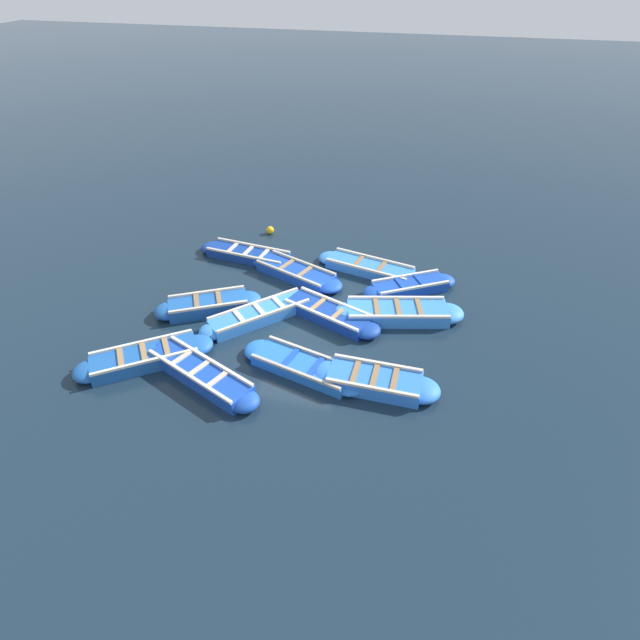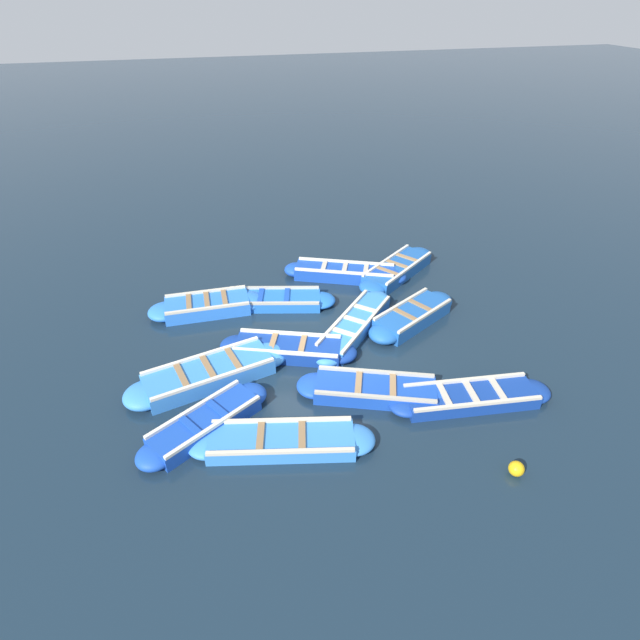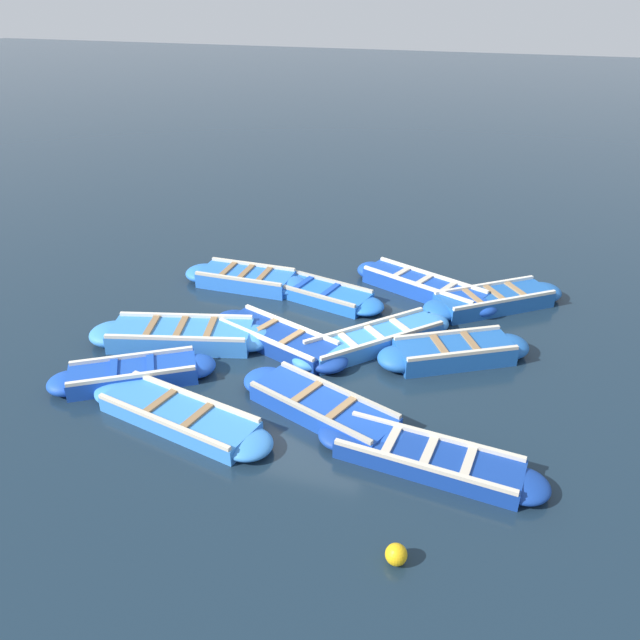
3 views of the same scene
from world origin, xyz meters
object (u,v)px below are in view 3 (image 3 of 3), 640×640
object	(u,v)px
boat_end_of_row	(323,408)
boat_centre	(246,279)
boat_drifting	(374,340)
boat_outer_right	(181,336)
boat_alongside	(494,300)
boat_mid_row	(278,339)
boat_far_corner	(423,287)
buoy_orange_near	(396,554)
boat_inner_gap	(179,416)
boat_tucked	(428,459)
boat_broadside	(133,374)
boat_near_quay	(316,292)
boat_outer_left	(454,352)

from	to	relation	value
boat_end_of_row	boat_centre	world-z (taller)	boat_centre
boat_end_of_row	boat_drifting	bearing A→B (deg)	-97.88
boat_outer_right	boat_alongside	xyz separation A→B (m)	(-6.18, -3.61, -0.01)
boat_centre	boat_mid_row	xyz separation A→B (m)	(-1.78, 2.51, -0.01)
boat_far_corner	buoy_orange_near	distance (m)	8.09
boat_alongside	boat_inner_gap	bearing A→B (deg)	50.61
boat_centre	buoy_orange_near	bearing A→B (deg)	125.76
boat_mid_row	boat_centre	bearing A→B (deg)	-54.59
boat_tucked	boat_mid_row	world-z (taller)	boat_mid_row
boat_far_corner	boat_end_of_row	size ratio (longest dim) A/B	1.05
buoy_orange_near	boat_broadside	bearing A→B (deg)	-25.60
boat_broadside	boat_mid_row	bearing A→B (deg)	-136.94
boat_far_corner	boat_centre	bearing A→B (deg)	10.82
boat_end_of_row	boat_near_quay	bearing A→B (deg)	-71.12
boat_outer_left	boat_alongside	world-z (taller)	boat_outer_left
boat_tucked	buoy_orange_near	size ratio (longest dim) A/B	12.76
boat_outer_right	boat_drifting	bearing A→B (deg)	-165.08
boat_tucked	boat_broadside	bearing A→B (deg)	-6.99
boat_tucked	boat_far_corner	bearing A→B (deg)	-80.47
boat_tucked	boat_outer_right	world-z (taller)	boat_outer_right
boat_outer_left	boat_drifting	world-z (taller)	boat_outer_left
boat_mid_row	boat_near_quay	distance (m)	2.38
boat_inner_gap	boat_end_of_row	size ratio (longest dim) A/B	1.06
boat_centre	buoy_orange_near	distance (m)	8.90
boat_inner_gap	boat_alongside	xyz separation A→B (m)	(-4.95, -6.02, 0.04)
boat_far_corner	boat_inner_gap	distance (m)	7.04
boat_outer_right	buoy_orange_near	world-z (taller)	boat_outer_right
boat_inner_gap	boat_near_quay	world-z (taller)	boat_inner_gap
boat_centre	boat_drifting	bearing A→B (deg)	152.21
boat_inner_gap	boat_outer_right	distance (m)	2.71
boat_drifting	buoy_orange_near	distance (m)	5.47
boat_tucked	boat_inner_gap	xyz separation A→B (m)	(4.28, 0.17, -0.00)
boat_broadside	boat_outer_right	bearing A→B (deg)	-97.46
boat_end_of_row	boat_centre	xyz separation A→B (m)	(3.37, -4.49, 0.02)
boat_tucked	boat_inner_gap	bearing A→B (deg)	2.26
boat_tucked	boat_broadside	distance (m)	5.76
boat_outer_left	boat_near_quay	world-z (taller)	boat_outer_left
boat_tucked	boat_alongside	distance (m)	5.89
boat_drifting	boat_end_of_row	bearing A→B (deg)	82.12
boat_centre	boat_alongside	distance (m)	6.02
boat_far_corner	boat_broadside	world-z (taller)	boat_far_corner
boat_outer_left	boat_inner_gap	bearing A→B (deg)	38.37
boat_centre	boat_drifting	xyz separation A→B (m)	(-3.72, 1.96, -0.01)
boat_inner_gap	boat_drifting	distance (m)	4.37
boat_tucked	boat_alongside	bearing A→B (deg)	-96.46
boat_mid_row	boat_near_quay	xyz separation A→B (m)	(-0.09, -2.38, -0.02)
boat_outer_left	boat_alongside	size ratio (longest dim) A/B	0.94
boat_drifting	boat_near_quay	size ratio (longest dim) A/B	0.88
boat_drifting	boat_mid_row	bearing A→B (deg)	15.83
boat_broadside	boat_near_quay	bearing A→B (deg)	-117.21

